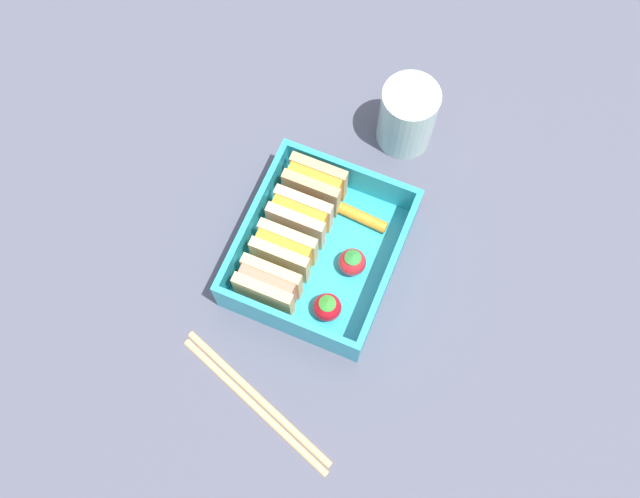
{
  "coord_description": "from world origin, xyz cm",
  "views": [
    {
      "loc": [
        -22.1,
        -9.23,
        68.35
      ],
      "look_at": [
        0.0,
        0.0,
        2.7
      ],
      "focal_mm": 40.0,
      "sensor_mm": 36.0,
      "label": 1
    }
  ],
  "objects_px": {
    "sandwich_center": "(300,218)",
    "drinking_glass": "(407,116)",
    "sandwich_center_right": "(315,185)",
    "strawberry_far_left": "(327,307)",
    "sandwich_center_left": "(284,251)",
    "sandwich_left": "(268,286)",
    "strawberry_left": "(353,260)",
    "carrot_stick_far_left": "(363,218)",
    "chopstick_pair": "(259,403)"
  },
  "relations": [
    {
      "from": "sandwich_center",
      "to": "drinking_glass",
      "type": "bearing_deg",
      "value": -21.8
    },
    {
      "from": "sandwich_center_right",
      "to": "strawberry_far_left",
      "type": "relative_size",
      "value": 1.76
    },
    {
      "from": "sandwich_center_left",
      "to": "sandwich_center",
      "type": "height_order",
      "value": "same"
    },
    {
      "from": "sandwich_left",
      "to": "drinking_glass",
      "type": "height_order",
      "value": "drinking_glass"
    },
    {
      "from": "strawberry_left",
      "to": "carrot_stick_far_left",
      "type": "bearing_deg",
      "value": 10.03
    },
    {
      "from": "sandwich_left",
      "to": "sandwich_center",
      "type": "xyz_separation_m",
      "value": [
        0.08,
        0.0,
        0.0
      ]
    },
    {
      "from": "strawberry_far_left",
      "to": "strawberry_left",
      "type": "relative_size",
      "value": 1.01
    },
    {
      "from": "sandwich_center",
      "to": "strawberry_left",
      "type": "xyz_separation_m",
      "value": [
        -0.02,
        -0.06,
        -0.01
      ]
    },
    {
      "from": "sandwich_left",
      "to": "sandwich_center",
      "type": "bearing_deg",
      "value": 0.0
    },
    {
      "from": "sandwich_center_left",
      "to": "carrot_stick_far_left",
      "type": "height_order",
      "value": "sandwich_center_left"
    },
    {
      "from": "carrot_stick_far_left",
      "to": "drinking_glass",
      "type": "xyz_separation_m",
      "value": [
        0.11,
        -0.0,
        0.02
      ]
    },
    {
      "from": "sandwich_center_right",
      "to": "chopstick_pair",
      "type": "distance_m",
      "value": 0.22
    },
    {
      "from": "chopstick_pair",
      "to": "sandwich_center_left",
      "type": "bearing_deg",
      "value": 13.32
    },
    {
      "from": "sandwich_left",
      "to": "carrot_stick_far_left",
      "type": "xyz_separation_m",
      "value": [
        0.11,
        -0.05,
        -0.02
      ]
    },
    {
      "from": "sandwich_center_right",
      "to": "drinking_glass",
      "type": "relative_size",
      "value": 0.73
    },
    {
      "from": "sandwich_left",
      "to": "sandwich_center",
      "type": "distance_m",
      "value": 0.08
    },
    {
      "from": "sandwich_left",
      "to": "sandwich_center_left",
      "type": "height_order",
      "value": "same"
    },
    {
      "from": "sandwich_center_right",
      "to": "strawberry_far_left",
      "type": "distance_m",
      "value": 0.12
    },
    {
      "from": "sandwich_center_right",
      "to": "carrot_stick_far_left",
      "type": "bearing_deg",
      "value": -96.37
    },
    {
      "from": "sandwich_center_right",
      "to": "carrot_stick_far_left",
      "type": "xyz_separation_m",
      "value": [
        -0.01,
        -0.05,
        -0.02
      ]
    },
    {
      "from": "sandwich_left",
      "to": "strawberry_left",
      "type": "xyz_separation_m",
      "value": [
        0.06,
        -0.06,
        -0.01
      ]
    },
    {
      "from": "chopstick_pair",
      "to": "sandwich_left",
      "type": "bearing_deg",
      "value": 18.13
    },
    {
      "from": "sandwich_left",
      "to": "drinking_glass",
      "type": "bearing_deg",
      "value": -14.73
    },
    {
      "from": "strawberry_left",
      "to": "carrot_stick_far_left",
      "type": "distance_m",
      "value": 0.05
    },
    {
      "from": "carrot_stick_far_left",
      "to": "chopstick_pair",
      "type": "height_order",
      "value": "carrot_stick_far_left"
    },
    {
      "from": "strawberry_left",
      "to": "drinking_glass",
      "type": "distance_m",
      "value": 0.16
    },
    {
      "from": "sandwich_center_right",
      "to": "drinking_glass",
      "type": "distance_m",
      "value": 0.12
    },
    {
      "from": "sandwich_center_right",
      "to": "drinking_glass",
      "type": "xyz_separation_m",
      "value": [
        0.11,
        -0.06,
        0.0
      ]
    },
    {
      "from": "sandwich_center_right",
      "to": "sandwich_left",
      "type": "bearing_deg",
      "value": 180.0
    },
    {
      "from": "sandwich_center_left",
      "to": "chopstick_pair",
      "type": "relative_size",
      "value": 0.33
    },
    {
      "from": "sandwich_center_left",
      "to": "strawberry_far_left",
      "type": "bearing_deg",
      "value": -119.19
    },
    {
      "from": "sandwich_center_right",
      "to": "carrot_stick_far_left",
      "type": "height_order",
      "value": "sandwich_center_right"
    },
    {
      "from": "sandwich_center",
      "to": "strawberry_left",
      "type": "height_order",
      "value": "sandwich_center"
    },
    {
      "from": "carrot_stick_far_left",
      "to": "strawberry_far_left",
      "type": "bearing_deg",
      "value": -178.05
    },
    {
      "from": "sandwich_left",
      "to": "strawberry_left",
      "type": "relative_size",
      "value": 1.77
    },
    {
      "from": "sandwich_center",
      "to": "chopstick_pair",
      "type": "xyz_separation_m",
      "value": [
        -0.18,
        -0.03,
        -0.03
      ]
    },
    {
      "from": "sandwich_center",
      "to": "carrot_stick_far_left",
      "type": "xyz_separation_m",
      "value": [
        0.03,
        -0.05,
        -0.02
      ]
    },
    {
      "from": "strawberry_left",
      "to": "carrot_stick_far_left",
      "type": "xyz_separation_m",
      "value": [
        0.05,
        0.01,
        -0.01
      ]
    },
    {
      "from": "carrot_stick_far_left",
      "to": "drinking_glass",
      "type": "distance_m",
      "value": 0.12
    },
    {
      "from": "sandwich_left",
      "to": "strawberry_far_left",
      "type": "xyz_separation_m",
      "value": [
        0.01,
        -0.06,
        -0.01
      ]
    },
    {
      "from": "chopstick_pair",
      "to": "strawberry_left",
      "type": "bearing_deg",
      "value": -11.06
    },
    {
      "from": "strawberry_far_left",
      "to": "drinking_glass",
      "type": "xyz_separation_m",
      "value": [
        0.22,
        0.0,
        0.01
      ]
    },
    {
      "from": "strawberry_far_left",
      "to": "chopstick_pair",
      "type": "relative_size",
      "value": 0.19
    },
    {
      "from": "strawberry_left",
      "to": "sandwich_left",
      "type": "bearing_deg",
      "value": 132.98
    },
    {
      "from": "carrot_stick_far_left",
      "to": "drinking_glass",
      "type": "height_order",
      "value": "drinking_glass"
    },
    {
      "from": "strawberry_far_left",
      "to": "sandwich_center",
      "type": "bearing_deg",
      "value": 39.58
    },
    {
      "from": "sandwich_left",
      "to": "sandwich_center_right",
      "type": "xyz_separation_m",
      "value": [
        0.11,
        0.0,
        0.0
      ]
    },
    {
      "from": "sandwich_center_left",
      "to": "sandwich_left",
      "type": "bearing_deg",
      "value": 180.0
    },
    {
      "from": "sandwich_left",
      "to": "strawberry_far_left",
      "type": "distance_m",
      "value": 0.06
    },
    {
      "from": "sandwich_left",
      "to": "drinking_glass",
      "type": "distance_m",
      "value": 0.23
    }
  ]
}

